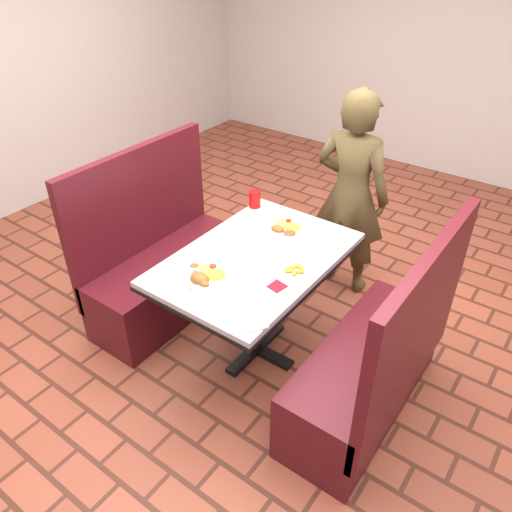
% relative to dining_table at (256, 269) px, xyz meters
% --- Properties ---
extents(room, '(7.00, 7.04, 2.82)m').
position_rel_dining_table_xyz_m(room, '(0.00, 0.00, 1.26)').
color(room, brown).
rests_on(room, ground).
extents(dining_table, '(0.81, 1.21, 0.75)m').
position_rel_dining_table_xyz_m(dining_table, '(0.00, 0.00, 0.00)').
color(dining_table, '#B2B4B7').
rests_on(dining_table, ground).
extents(booth_bench_left, '(0.47, 1.20, 1.17)m').
position_rel_dining_table_xyz_m(booth_bench_left, '(-0.80, 0.00, -0.32)').
color(booth_bench_left, '#4D1119').
rests_on(booth_bench_left, ground).
extents(booth_bench_right, '(0.47, 1.20, 1.17)m').
position_rel_dining_table_xyz_m(booth_bench_right, '(0.80, 0.00, -0.32)').
color(booth_bench_right, '#4D1119').
rests_on(booth_bench_right, ground).
extents(diner_person, '(0.56, 0.38, 1.51)m').
position_rel_dining_table_xyz_m(diner_person, '(0.09, 1.01, 0.10)').
color(diner_person, brown).
rests_on(diner_person, ground).
extents(near_dinner_plate, '(0.27, 0.27, 0.08)m').
position_rel_dining_table_xyz_m(near_dinner_plate, '(-0.09, -0.33, 0.13)').
color(near_dinner_plate, white).
rests_on(near_dinner_plate, dining_table).
extents(far_dinner_plate, '(0.26, 0.26, 0.07)m').
position_rel_dining_table_xyz_m(far_dinner_plate, '(-0.02, 0.34, 0.12)').
color(far_dinner_plate, white).
rests_on(far_dinner_plate, dining_table).
extents(plantain_plate, '(0.17, 0.17, 0.03)m').
position_rel_dining_table_xyz_m(plantain_plate, '(0.27, -0.00, 0.11)').
color(plantain_plate, white).
rests_on(plantain_plate, dining_table).
extents(maroon_napkin, '(0.10, 0.10, 0.00)m').
position_rel_dining_table_xyz_m(maroon_napkin, '(0.26, -0.17, 0.10)').
color(maroon_napkin, maroon).
rests_on(maroon_napkin, dining_table).
extents(spoon_utensil, '(0.02, 0.14, 0.00)m').
position_rel_dining_table_xyz_m(spoon_utensil, '(0.21, -0.22, 0.10)').
color(spoon_utensil, silver).
rests_on(spoon_utensil, dining_table).
extents(red_tumbler, '(0.08, 0.08, 0.12)m').
position_rel_dining_table_xyz_m(red_tumbler, '(-0.36, 0.48, 0.15)').
color(red_tumbler, red).
rests_on(red_tumbler, dining_table).
extents(paper_napkin, '(0.23, 0.21, 0.01)m').
position_rel_dining_table_xyz_m(paper_napkin, '(0.30, -0.47, 0.10)').
color(paper_napkin, white).
rests_on(paper_napkin, dining_table).
extents(knife_utensil, '(0.10, 0.15, 0.00)m').
position_rel_dining_table_xyz_m(knife_utensil, '(-0.07, -0.39, 0.11)').
color(knife_utensil, silver).
rests_on(knife_utensil, dining_table).
extents(fork_utensil, '(0.06, 0.15, 0.00)m').
position_rel_dining_table_xyz_m(fork_utensil, '(-0.07, -0.41, 0.11)').
color(fork_utensil, silver).
rests_on(fork_utensil, dining_table).
extents(lettuce_shreds, '(0.28, 0.32, 0.00)m').
position_rel_dining_table_xyz_m(lettuce_shreds, '(0.04, 0.06, 0.10)').
color(lettuce_shreds, '#95CE52').
rests_on(lettuce_shreds, dining_table).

